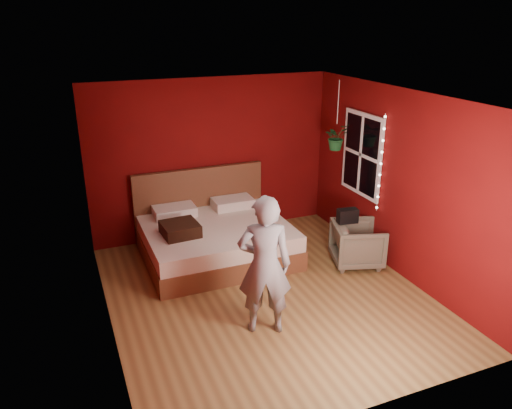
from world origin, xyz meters
name	(u,v)px	position (x,y,z in m)	size (l,w,h in m)	color
floor	(266,295)	(0.00, 0.00, 0.00)	(4.50, 4.50, 0.00)	olive
room_walls	(267,175)	(0.00, 0.00, 1.68)	(4.04, 4.54, 2.62)	#660B0A
window	(362,154)	(1.97, 0.90, 1.50)	(0.05, 0.97, 1.27)	white
fairy_lights	(381,164)	(1.94, 0.37, 1.50)	(0.04, 0.04, 1.45)	silver
bed	(215,237)	(-0.27, 1.39, 0.31)	(2.15, 1.83, 1.18)	brown
person	(265,265)	(-0.33, -0.70, 0.84)	(0.62, 0.40, 1.69)	gray
armchair	(358,244)	(1.60, 0.30, 0.32)	(0.69, 0.71, 0.65)	#6B6855
handbag	(348,216)	(1.46, 0.41, 0.75)	(0.29, 0.15, 0.21)	black
throw_pillow	(180,229)	(-0.85, 1.16, 0.63)	(0.50, 0.50, 0.18)	black
hanging_plant	(336,137)	(1.66, 1.16, 1.74)	(0.42, 0.39, 1.06)	silver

